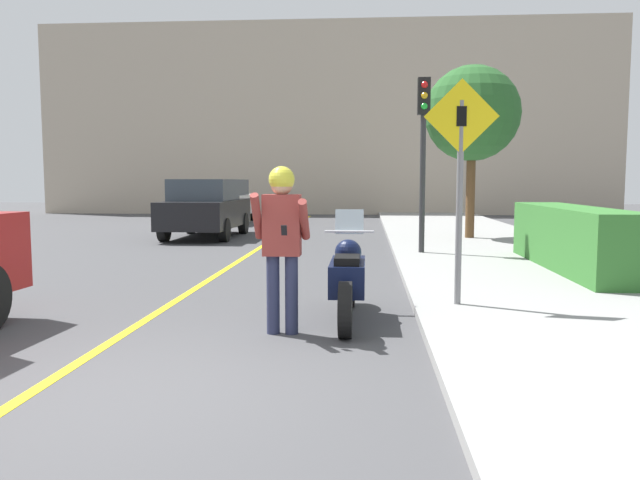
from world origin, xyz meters
TOP-DOWN VIEW (x-y plane):
  - ground_plane at (0.00, 0.00)m, footprint 80.00×80.00m
  - sidewalk_curb at (4.80, 4.00)m, footprint 4.40×44.00m
  - road_center_line at (-0.60, 6.00)m, footprint 0.12×36.00m
  - building_backdrop at (0.00, 26.00)m, footprint 28.00×1.20m
  - motorcycle at (1.79, 2.64)m, footprint 0.62×2.24m
  - person_biker at (1.11, 1.93)m, footprint 0.59×0.49m
  - crossing_sign at (3.14, 3.15)m, footprint 0.91×0.08m
  - traffic_light at (3.19, 8.76)m, footprint 0.26×0.30m
  - hedge_row at (5.60, 6.49)m, footprint 0.90×4.82m
  - street_tree at (4.78, 12.34)m, footprint 2.51×2.51m
  - parked_car_black at (-2.62, 13.05)m, footprint 1.88×4.20m
  - parked_car_white at (-3.52, 19.32)m, footprint 1.88×4.20m

SIDE VIEW (x-z plane):
  - ground_plane at x=0.00m, z-range 0.00..0.00m
  - road_center_line at x=-0.60m, z-range 0.00..0.01m
  - sidewalk_curb at x=4.80m, z-range 0.00..0.11m
  - motorcycle at x=1.79m, z-range -0.14..1.14m
  - hedge_row at x=5.60m, z-range 0.11..1.19m
  - parked_car_black at x=-2.62m, z-range 0.02..1.70m
  - parked_car_white at x=-3.52m, z-range 0.02..1.70m
  - person_biker at x=1.11m, z-range 0.21..2.02m
  - crossing_sign at x=3.14m, z-range 0.39..3.16m
  - traffic_light at x=3.19m, z-range 0.83..4.50m
  - street_tree at x=4.78m, z-range 1.12..5.68m
  - building_backdrop at x=0.00m, z-range 0.00..9.22m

